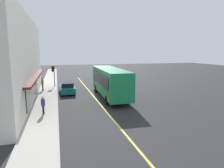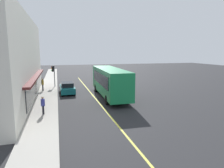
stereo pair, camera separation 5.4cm
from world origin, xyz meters
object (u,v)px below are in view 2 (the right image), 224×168
traffic_light (53,71)px  pedestrian_mid_block (43,104)px  pedestrian_by_curb (43,83)px  bus (110,81)px  car_teal (67,88)px

traffic_light → pedestrian_mid_block: (-14.51, 0.71, -1.45)m
pedestrian_mid_block → pedestrian_by_curb: bearing=3.7°
traffic_light → pedestrian_mid_block: bearing=177.2°
pedestrian_by_curb → bus: bearing=-124.2°
bus → traffic_light: bus is taller
pedestrian_mid_block → pedestrian_by_curb: (11.22, 0.72, 0.12)m
pedestrian_mid_block → pedestrian_by_curb: pedestrian_by_curb is taller
bus → pedestrian_by_curb: bus is taller
bus → pedestrian_by_curb: bearing=55.8°
car_teal → pedestrian_mid_block: pedestrian_mid_block is taller
car_teal → pedestrian_mid_block: (-9.10, 2.50, 0.34)m
traffic_light → pedestrian_by_curb: traffic_light is taller
pedestrian_by_curb → traffic_light: bearing=-23.4°
car_teal → traffic_light: bearing=18.3°
bus → pedestrian_mid_block: bus is taller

